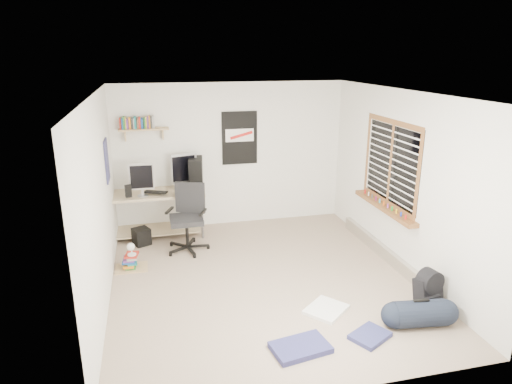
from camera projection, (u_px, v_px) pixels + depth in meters
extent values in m
cube|color=gray|center=(262.00, 280.00, 6.24)|extent=(4.00, 4.50, 0.01)
cube|color=white|center=(263.00, 93.00, 5.50)|extent=(4.00, 4.50, 0.01)
cube|color=silver|center=(231.00, 155.00, 7.96)|extent=(4.00, 0.01, 2.50)
cube|color=silver|center=(100.00, 204.00, 5.42)|extent=(0.01, 4.50, 2.50)
cube|color=silver|center=(403.00, 182.00, 6.31)|extent=(0.01, 4.50, 2.50)
cube|color=tan|center=(151.00, 215.00, 7.63)|extent=(1.87, 1.04, 0.81)
cube|color=gray|center=(142.00, 181.00, 7.20)|extent=(0.39, 0.11, 0.42)
cube|color=#9B9A9E|center=(184.00, 173.00, 7.60)|extent=(0.45, 0.22, 0.48)
cube|color=black|center=(196.00, 172.00, 7.64)|extent=(0.28, 0.49, 0.48)
cube|color=black|center=(156.00, 192.00, 7.34)|extent=(0.40, 0.27, 0.02)
cube|color=black|center=(128.00, 191.00, 7.10)|extent=(0.11, 0.11, 0.19)
cube|color=black|center=(181.00, 188.00, 7.29)|extent=(0.12, 0.12, 0.18)
cube|color=black|center=(186.00, 221.00, 7.02)|extent=(0.90, 0.90, 1.05)
cube|color=tan|center=(144.00, 129.00, 7.38)|extent=(0.80, 0.22, 0.24)
cube|color=black|center=(240.00, 138.00, 7.88)|extent=(0.62, 0.03, 0.92)
cube|color=navy|center=(107.00, 161.00, 6.47)|extent=(0.02, 0.42, 0.60)
cube|color=brown|center=(390.00, 163.00, 6.52)|extent=(0.10, 1.50, 1.26)
cube|color=#B7B2A8|center=(382.00, 251.00, 6.92)|extent=(0.08, 2.50, 0.18)
cube|color=black|center=(428.00, 294.00, 5.46)|extent=(0.35, 0.30, 0.41)
cylinder|color=black|center=(420.00, 315.00, 5.14)|extent=(0.34, 0.34, 0.60)
cube|color=white|center=(326.00, 309.00, 5.47)|extent=(0.62, 0.61, 0.04)
cube|color=navy|center=(300.00, 348.00, 4.75)|extent=(0.65, 0.47, 0.06)
cube|color=navy|center=(370.00, 336.00, 4.95)|extent=(0.51, 0.47, 0.05)
cube|color=olive|center=(131.00, 259.00, 6.51)|extent=(0.51, 0.47, 0.28)
cube|color=white|center=(131.00, 244.00, 6.43)|extent=(0.13, 0.21, 0.20)
cube|color=black|center=(141.00, 236.00, 7.32)|extent=(0.32, 0.32, 0.27)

